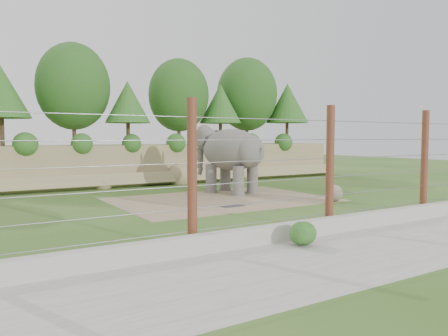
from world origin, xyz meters
TOP-DOWN VIEW (x-y plane):
  - ground at (0.00, 0.00)m, footprint 90.00×90.00m
  - back_embankment at (0.59, 12.68)m, footprint 30.00×5.52m
  - dirt_patch at (0.50, 3.00)m, footprint 10.00×7.00m
  - drain_grate at (-0.23, 1.01)m, footprint 1.00×0.60m
  - elephant at (2.24, 4.86)m, footprint 3.12×4.79m
  - stone_ball at (4.55, -0.30)m, footprint 0.77×0.77m
  - retaining_wall at (0.00, -5.00)m, footprint 26.00×0.35m
  - walkway at (0.00, -7.00)m, footprint 26.00×4.00m
  - barrier_fence at (0.00, -4.50)m, footprint 20.26×0.26m
  - walkway_shrub at (-2.34, -5.80)m, footprint 0.70×0.70m

SIDE VIEW (x-z plane):
  - ground at x=0.00m, z-range 0.00..0.00m
  - walkway at x=0.00m, z-range 0.00..0.01m
  - dirt_patch at x=0.50m, z-range 0.00..0.02m
  - drain_grate at x=-0.23m, z-range 0.02..0.05m
  - retaining_wall at x=0.00m, z-range 0.00..0.50m
  - walkway_shrub at x=-2.34m, z-range 0.01..0.71m
  - stone_ball at x=4.55m, z-range 0.02..0.79m
  - elephant at x=2.24m, z-range 0.00..3.59m
  - barrier_fence at x=0.00m, z-range 0.00..4.00m
  - back_embankment at x=0.59m, z-range -0.42..8.35m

